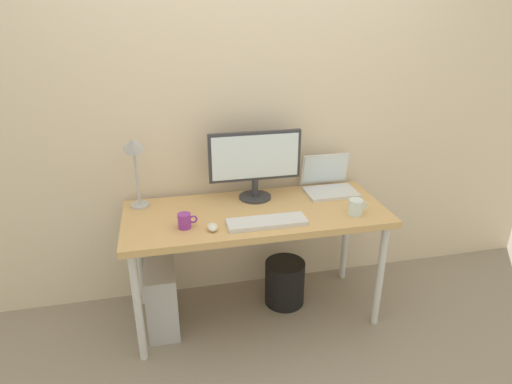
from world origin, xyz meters
The scene contains 12 objects.
ground_plane centered at (0.00, 0.00, 0.00)m, with size 6.00×6.00×0.00m, color gray.
back_wall centered at (0.00, 0.38, 1.30)m, with size 4.40×0.04×2.60m, color beige.
desk centered at (0.00, 0.00, 0.66)m, with size 1.53×0.63×0.73m.
monitor centered at (0.04, 0.18, 0.97)m, with size 0.56×0.20×0.43m.
laptop centered at (0.52, 0.20, 0.78)m, with size 0.32×0.26×0.23m.
desk_lamp centered at (-0.66, 0.19, 1.06)m, with size 0.11×0.16×0.46m.
keyboard centered at (0.02, -0.18, 0.74)m, with size 0.44×0.14×0.02m, color silver.
mouse centered at (-0.28, -0.18, 0.74)m, with size 0.06×0.09×0.03m, color silver.
coffee_mug centered at (-0.42, -0.12, 0.77)m, with size 0.11×0.07×0.08m.
glass_cup centered at (0.55, -0.17, 0.77)m, with size 0.12×0.08×0.09m.
computer_tower centered at (-0.58, 0.00, 0.21)m, with size 0.18×0.36×0.42m, color #B2B2B7.
wastebasket centered at (0.21, 0.07, 0.15)m, with size 0.26×0.26×0.30m, color black.
Camera 1 is at (-0.50, -2.25, 1.82)m, focal length 30.65 mm.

